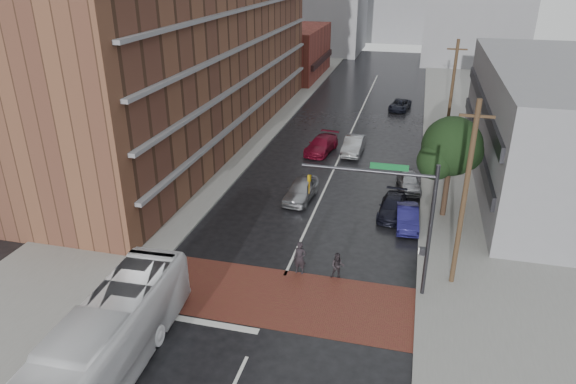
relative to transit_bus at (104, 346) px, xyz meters
The scene contains 20 objects.
ground 8.45m from the transit_bus, 51.24° to the left, with size 160.00×160.00×0.00m, color black.
crosswalk 8.84m from the transit_bus, 53.30° to the left, with size 14.00×5.00×0.02m, color brown.
sidewalk_west 32.13m from the transit_bus, 101.33° to the left, with size 9.00×90.00×0.15m, color gray.
sidewalk_east 35.66m from the transit_bus, 62.05° to the left, with size 9.00×90.00×0.15m, color gray.
storefront_west 60.88m from the transit_bus, 96.42° to the left, with size 8.00×16.00×7.00m, color maroon.
building_east 34.35m from the transit_bus, 50.66° to the left, with size 11.00×26.00×9.00m, color gray.
street_tree 23.25m from the transit_bus, 53.46° to the left, with size 4.20×4.10×6.90m.
signal_mast 14.57m from the transit_bus, 39.09° to the left, with size 6.50×0.30×7.20m.
utility_pole_near 17.83m from the transit_bus, 36.80° to the left, with size 1.60×0.26×10.00m.
utility_pole_far 33.72m from the transit_bus, 65.33° to the left, with size 1.60×0.26×10.00m.
transit_bus is the anchor object (origin of this frame).
pedestrian_a 11.19m from the transit_bus, 57.95° to the left, with size 0.69×0.45×1.90m, color black.
pedestrian_b 12.44m from the transit_bus, 49.77° to the left, with size 0.74×0.58×1.52m, color black.
car_travel_a 19.19m from the transit_bus, 78.40° to the left, with size 1.76×4.38×1.49m, color #9B9DA2.
car_travel_b 30.01m from the transit_bus, 78.05° to the left, with size 1.60×4.58×1.51m, color #9DA1A5.
car_travel_c 29.15m from the transit_bus, 83.30° to the left, with size 1.98×4.87×1.41m, color maroon.
suv_travel 46.13m from the transit_bus, 78.17° to the left, with size 1.96×4.25×1.18m, color black.
car_parked_near 20.06m from the transit_bus, 55.30° to the left, with size 1.36×3.90×1.28m, color #18164E.
car_parked_mid 20.72m from the transit_bus, 59.84° to the left, with size 1.71×4.20×1.22m, color black.
car_parked_far 25.17m from the transit_bus, 63.32° to the left, with size 1.55×3.86×1.32m, color #97989E.
Camera 1 is at (6.00, -20.37, 15.75)m, focal length 32.00 mm.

